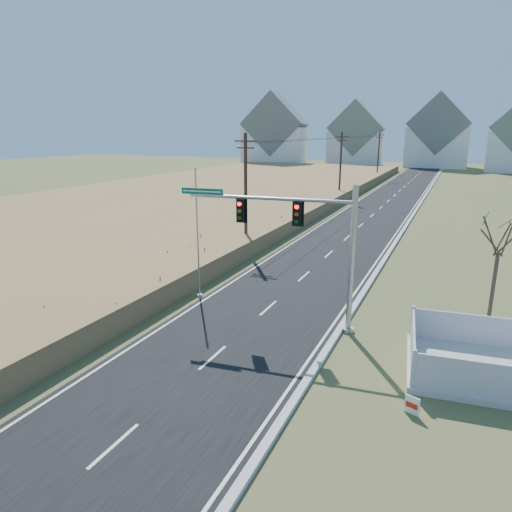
# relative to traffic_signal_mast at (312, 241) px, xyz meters

# --- Properties ---
(ground) EXTENTS (260.00, 260.00, 0.00)m
(ground) POSITION_rel_traffic_signal_mast_xyz_m (-2.66, -2.74, -4.27)
(ground) COLOR #545C2C
(ground) RESTS_ON ground
(road) EXTENTS (8.00, 180.00, 0.06)m
(road) POSITION_rel_traffic_signal_mast_xyz_m (-2.66, 47.26, -4.24)
(road) COLOR black
(road) RESTS_ON ground
(curb) EXTENTS (0.30, 180.00, 0.18)m
(curb) POSITION_rel_traffic_signal_mast_xyz_m (1.49, 47.26, -4.18)
(curb) COLOR #B2AFA8
(curb) RESTS_ON ground
(reed_marsh) EXTENTS (38.00, 110.00, 1.30)m
(reed_marsh) POSITION_rel_traffic_signal_mast_xyz_m (-26.66, 37.26, -3.62)
(reed_marsh) COLOR olive
(reed_marsh) RESTS_ON ground
(utility_pole_near) EXTENTS (1.80, 0.26, 9.00)m
(utility_pole_near) POSITION_rel_traffic_signal_mast_xyz_m (-9.16, 12.26, 0.41)
(utility_pole_near) COLOR #422D1E
(utility_pole_near) RESTS_ON ground
(utility_pole_mid) EXTENTS (1.80, 0.26, 9.00)m
(utility_pole_mid) POSITION_rel_traffic_signal_mast_xyz_m (-9.16, 42.26, 0.41)
(utility_pole_mid) COLOR #422D1E
(utility_pole_mid) RESTS_ON ground
(utility_pole_far) EXTENTS (1.80, 0.26, 9.00)m
(utility_pole_far) POSITION_rel_traffic_signal_mast_xyz_m (-9.16, 72.26, 0.41)
(utility_pole_far) COLOR #422D1E
(utility_pole_far) RESTS_ON ground
(condo_nw) EXTENTS (17.69, 13.38, 19.05)m
(condo_nw) POSITION_rel_traffic_signal_mast_xyz_m (-40.66, 97.26, 3.43)
(condo_nw) COLOR white
(condo_nw) RESTS_ON ground
(condo_nnw) EXTENTS (14.93, 11.17, 17.03)m
(condo_nnw) POSITION_rel_traffic_signal_mast_xyz_m (-20.66, 105.26, 2.67)
(condo_nnw) COLOR white
(condo_nnw) RESTS_ON ground
(condo_n) EXTENTS (15.27, 10.20, 18.54)m
(condo_n) POSITION_rel_traffic_signal_mast_xyz_m (-0.66, 109.26, 3.34)
(condo_n) COLOR white
(condo_n) RESTS_ON ground
(traffic_signal_mast) EXTENTS (8.64, 1.18, 6.90)m
(traffic_signal_mast) POSITION_rel_traffic_signal_mast_xyz_m (0.00, 0.00, 0.00)
(traffic_signal_mast) COLOR #9EA0A5
(traffic_signal_mast) RESTS_ON ground
(fence_enclosure) EXTENTS (7.37, 5.41, 1.59)m
(fence_enclosure) POSITION_rel_traffic_signal_mast_xyz_m (8.18, -1.49, -3.97)
(fence_enclosure) COLOR #B7B5AD
(fence_enclosure) RESTS_ON ground
(open_sign) EXTENTS (0.50, 0.23, 0.64)m
(open_sign) POSITION_rel_traffic_signal_mast_xyz_m (5.28, -5.40, -3.93)
(open_sign) COLOR white
(open_sign) RESTS_ON ground
(flagpole) EXTENTS (0.33, 0.33, 7.26)m
(flagpole) POSITION_rel_traffic_signal_mast_xyz_m (-6.96, 1.40, -1.37)
(flagpole) COLOR #B7B5AD
(flagpole) RESTS_ON ground
(bare_tree) EXTENTS (2.20, 2.20, 5.82)m
(bare_tree) POSITION_rel_traffic_signal_mast_xyz_m (7.84, 2.90, 0.42)
(bare_tree) COLOR #4C3F33
(bare_tree) RESTS_ON ground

